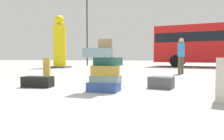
# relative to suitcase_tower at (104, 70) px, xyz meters

# --- Properties ---
(ground_plane) EXTENTS (80.00, 80.00, 0.00)m
(ground_plane) POSITION_rel_suitcase_tower_xyz_m (-0.44, -0.23, -0.48)
(ground_plane) COLOR #9E9E99
(suitcase_tower) EXTENTS (0.77, 0.72, 1.16)m
(suitcase_tower) POSITION_rel_suitcase_tower_xyz_m (0.00, 0.00, 0.00)
(suitcase_tower) COLOR #334F99
(suitcase_tower) RESTS_ON ground
(suitcase_black_upright_blue) EXTENTS (0.77, 0.41, 0.27)m
(suitcase_black_upright_blue) POSITION_rel_suitcase_tower_xyz_m (-1.83, 0.24, -0.35)
(suitcase_black_upright_blue) COLOR black
(suitcase_black_upright_blue) RESTS_ON ground
(suitcase_tan_foreground_near) EXTENTS (0.29, 0.38, 0.75)m
(suitcase_tan_foreground_near) POSITION_rel_suitcase_tower_xyz_m (-2.03, 1.04, -0.11)
(suitcase_tan_foreground_near) COLOR #B28C33
(suitcase_tan_foreground_near) RESTS_ON ground
(suitcase_charcoal_right_side) EXTENTS (0.66, 0.56, 0.29)m
(suitcase_charcoal_right_side) POSITION_rel_suitcase_tower_xyz_m (1.24, 0.77, -0.34)
(suitcase_charcoal_right_side) COLOR #4C4C51
(suitcase_charcoal_right_side) RESTS_ON ground
(suitcase_cream_behind_tower) EXTENTS (0.27, 0.42, 0.76)m
(suitcase_cream_behind_tower) POSITION_rel_suitcase_tower_xyz_m (2.26, -0.63, -0.10)
(suitcase_cream_behind_tower) COLOR beige
(suitcase_cream_behind_tower) RESTS_ON ground
(person_bearded_onlooker) EXTENTS (0.30, 0.30, 1.61)m
(person_bearded_onlooker) POSITION_rel_suitcase_tower_xyz_m (2.07, 5.51, 0.47)
(person_bearded_onlooker) COLOR brown
(person_bearded_onlooker) RESTS_ON ground
(yellow_dummy_statue) EXTENTS (1.26, 1.26, 3.69)m
(yellow_dummy_statue) POSITION_rel_suitcase_tower_xyz_m (-5.85, 9.34, 1.15)
(yellow_dummy_statue) COLOR yellow
(yellow_dummy_statue) RESTS_ON ground
(parked_bus) EXTENTS (10.08, 4.45, 3.15)m
(parked_bus) POSITION_rel_suitcase_tower_xyz_m (5.60, 12.82, 1.35)
(parked_bus) COLOR red
(parked_bus) RESTS_ON ground
(lamp_post) EXTENTS (0.36, 0.36, 7.00)m
(lamp_post) POSITION_rel_suitcase_tower_xyz_m (-5.25, 13.39, 4.00)
(lamp_post) COLOR #333338
(lamp_post) RESTS_ON ground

